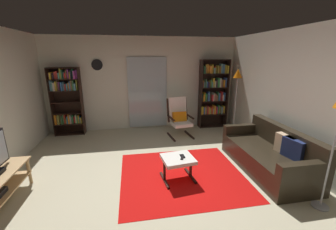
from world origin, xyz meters
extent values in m
plane|color=beige|center=(0.00, 0.00, 0.00)|extent=(7.02, 7.02, 0.00)
cube|color=silver|center=(0.00, 2.90, 1.30)|extent=(5.60, 0.06, 2.60)
cube|color=silver|center=(2.70, 0.00, 1.30)|extent=(0.06, 6.00, 2.60)
cube|color=silver|center=(0.10, 2.83, 1.05)|extent=(1.10, 0.01, 2.00)
cube|color=red|center=(0.47, 0.11, 0.00)|extent=(2.16, 1.97, 0.01)
cylinder|color=tan|center=(-2.11, 0.31, 0.23)|extent=(0.05, 0.05, 0.45)
cylinder|color=tan|center=(-2.52, 0.31, 0.23)|extent=(0.05, 0.05, 0.45)
cube|color=black|center=(-2.43, 2.67, 0.90)|extent=(0.02, 0.30, 1.80)
cube|color=black|center=(-1.68, 2.67, 0.90)|extent=(0.02, 0.30, 1.80)
cube|color=black|center=(-2.05, 2.81, 0.90)|extent=(0.76, 0.02, 1.80)
cube|color=black|center=(-2.05, 2.67, 0.02)|extent=(0.73, 0.28, 0.02)
cube|color=black|center=(-2.05, 2.67, 0.30)|extent=(0.73, 0.28, 0.02)
cube|color=black|center=(-2.05, 2.67, 0.60)|extent=(0.73, 0.28, 0.02)
cube|color=black|center=(-2.05, 2.67, 0.90)|extent=(0.73, 0.28, 0.02)
cube|color=black|center=(-2.05, 2.67, 1.20)|extent=(0.73, 0.28, 0.02)
cube|color=black|center=(-2.05, 2.67, 1.50)|extent=(0.73, 0.28, 0.02)
cube|color=black|center=(-2.05, 2.67, 1.78)|extent=(0.73, 0.28, 0.02)
cube|color=orange|center=(-2.38, 2.65, 0.44)|extent=(0.04, 0.17, 0.27)
cube|color=beige|center=(-2.34, 2.69, 0.42)|extent=(0.03, 0.13, 0.22)
cube|color=#979A3E|center=(-2.31, 2.68, 0.44)|extent=(0.04, 0.23, 0.26)
cube|color=brown|center=(-2.26, 2.68, 0.44)|extent=(0.03, 0.11, 0.26)
cube|color=#377843|center=(-2.23, 2.67, 0.42)|extent=(0.02, 0.20, 0.23)
cube|color=#3C8040|center=(-2.20, 2.67, 0.44)|extent=(0.02, 0.11, 0.26)
cube|color=red|center=(-2.16, 2.69, 0.43)|extent=(0.03, 0.13, 0.24)
cube|color=gold|center=(-2.13, 2.69, 0.38)|extent=(0.02, 0.15, 0.15)
cube|color=teal|center=(-2.10, 2.69, 0.41)|extent=(0.03, 0.19, 0.20)
cube|color=orange|center=(-2.06, 2.67, 0.44)|extent=(0.03, 0.16, 0.27)
cube|color=beige|center=(-2.02, 2.65, 0.43)|extent=(0.03, 0.13, 0.24)
cube|color=#338647|center=(-1.97, 2.67, 0.42)|extent=(0.04, 0.10, 0.22)
cube|color=red|center=(-1.92, 2.69, 0.40)|extent=(0.04, 0.10, 0.18)
cube|color=beige|center=(-1.88, 2.69, 0.43)|extent=(0.04, 0.15, 0.24)
cube|color=#428C4D|center=(-1.84, 2.68, 0.41)|extent=(0.03, 0.17, 0.20)
cube|color=gold|center=(-1.80, 2.68, 0.42)|extent=(0.02, 0.17, 0.23)
cube|color=#2963AD|center=(-1.78, 2.68, 0.40)|extent=(0.02, 0.12, 0.19)
cube|color=gold|center=(-1.74, 2.67, 0.38)|extent=(0.03, 0.19, 0.15)
cube|color=teal|center=(-2.39, 2.65, 1.34)|extent=(0.03, 0.14, 0.27)
cube|color=#5A9E9E|center=(-2.34, 2.69, 1.33)|extent=(0.04, 0.21, 0.24)
cube|color=beige|center=(-2.30, 2.68, 1.31)|extent=(0.04, 0.22, 0.21)
cube|color=gold|center=(-2.26, 2.65, 1.33)|extent=(0.03, 0.15, 0.24)
cube|color=brown|center=(-2.22, 2.67, 1.34)|extent=(0.03, 0.14, 0.27)
cube|color=#A04598|center=(-2.19, 2.67, 1.32)|extent=(0.02, 0.11, 0.22)
cube|color=black|center=(-2.15, 2.66, 1.30)|extent=(0.04, 0.15, 0.19)
cube|color=#326CB9|center=(-2.12, 2.66, 1.32)|extent=(0.03, 0.23, 0.23)
cube|color=teal|center=(-2.08, 2.68, 1.32)|extent=(0.03, 0.14, 0.22)
cube|color=#CD393A|center=(-2.04, 2.66, 1.29)|extent=(0.02, 0.15, 0.17)
cube|color=#5591A1|center=(-2.00, 2.67, 1.30)|extent=(0.03, 0.11, 0.18)
cube|color=orange|center=(-1.96, 2.68, 1.31)|extent=(0.04, 0.13, 0.20)
cube|color=#3568A5|center=(-1.92, 2.67, 1.33)|extent=(0.02, 0.19, 0.24)
cube|color=brown|center=(-1.88, 2.67, 1.33)|extent=(0.04, 0.19, 0.25)
cube|color=#3D884C|center=(-1.84, 2.66, 1.34)|extent=(0.02, 0.20, 0.26)
cube|color=teal|center=(-1.80, 2.65, 1.30)|extent=(0.04, 0.20, 0.19)
cube|color=#9B992F|center=(-1.76, 2.68, 1.34)|extent=(0.03, 0.15, 0.26)
cube|color=#9E4690|center=(-2.39, 2.66, 1.59)|extent=(0.03, 0.10, 0.16)
cube|color=gold|center=(-2.35, 2.66, 1.59)|extent=(0.04, 0.24, 0.17)
cube|color=black|center=(-2.29, 2.69, 1.58)|extent=(0.04, 0.22, 0.15)
cube|color=#C0362B|center=(-2.24, 2.66, 1.60)|extent=(0.04, 0.12, 0.18)
cube|color=red|center=(-2.20, 2.66, 1.61)|extent=(0.04, 0.13, 0.20)
cube|color=teal|center=(-2.15, 2.67, 1.58)|extent=(0.04, 0.19, 0.15)
cube|color=#A6932B|center=(-2.11, 2.68, 1.64)|extent=(0.04, 0.21, 0.27)
cube|color=#3C8054|center=(-2.07, 2.66, 1.62)|extent=(0.02, 0.23, 0.23)
cube|color=#5999A2|center=(-2.04, 2.68, 1.60)|extent=(0.02, 0.13, 0.18)
cube|color=red|center=(-2.01, 2.68, 1.59)|extent=(0.04, 0.19, 0.16)
cube|color=brown|center=(-1.97, 2.68, 1.62)|extent=(0.02, 0.23, 0.23)
cube|color=purple|center=(-1.94, 2.69, 1.63)|extent=(0.03, 0.19, 0.24)
cube|color=orange|center=(-1.89, 2.69, 1.59)|extent=(0.03, 0.22, 0.17)
cube|color=#1C2531|center=(-1.86, 2.66, 1.61)|extent=(0.03, 0.20, 0.21)
cube|color=#30814A|center=(-1.82, 2.68, 1.63)|extent=(0.03, 0.12, 0.24)
cube|color=#9F3A96|center=(-1.78, 2.65, 1.61)|extent=(0.04, 0.22, 0.21)
cube|color=purple|center=(-1.73, 2.67, 1.62)|extent=(0.04, 0.16, 0.22)
cube|color=black|center=(1.61, 2.63, 0.99)|extent=(0.02, 0.30, 1.98)
cube|color=black|center=(2.41, 2.63, 0.99)|extent=(0.02, 0.30, 1.98)
cube|color=black|center=(2.01, 2.77, 0.99)|extent=(0.82, 0.02, 1.98)
cube|color=black|center=(2.01, 2.63, 0.02)|extent=(0.79, 0.28, 0.02)
cube|color=black|center=(2.01, 2.63, 0.40)|extent=(0.79, 0.28, 0.02)
cube|color=black|center=(2.01, 2.63, 0.79)|extent=(0.79, 0.28, 0.02)
cube|color=black|center=(2.01, 2.63, 1.19)|extent=(0.79, 0.28, 0.02)
cube|color=black|center=(2.01, 2.63, 1.59)|extent=(0.79, 0.28, 0.02)
cube|color=black|center=(2.01, 2.63, 1.97)|extent=(0.79, 0.28, 0.02)
cube|color=gold|center=(1.65, 2.63, 0.53)|extent=(0.04, 0.19, 0.24)
cube|color=gold|center=(1.70, 2.64, 0.52)|extent=(0.04, 0.12, 0.22)
cube|color=#3A61BA|center=(1.74, 2.61, 0.51)|extent=(0.03, 0.13, 0.20)
cube|color=orange|center=(1.78, 2.64, 0.52)|extent=(0.02, 0.18, 0.23)
cube|color=#437C3C|center=(1.81, 2.64, 0.52)|extent=(0.03, 0.11, 0.23)
cube|color=red|center=(1.84, 2.64, 0.53)|extent=(0.03, 0.19, 0.25)
cube|color=orange|center=(1.88, 2.65, 0.51)|extent=(0.04, 0.22, 0.22)
cube|color=#959B3E|center=(1.93, 2.62, 0.49)|extent=(0.04, 0.14, 0.16)
cube|color=red|center=(1.97, 2.62, 0.52)|extent=(0.03, 0.17, 0.23)
cube|color=beige|center=(2.01, 2.62, 0.49)|extent=(0.02, 0.19, 0.17)
cube|color=orange|center=(2.05, 2.62, 0.53)|extent=(0.04, 0.23, 0.25)
cube|color=red|center=(2.09, 2.62, 0.49)|extent=(0.04, 0.22, 0.16)
cube|color=#9E4499|center=(2.14, 2.64, 0.51)|extent=(0.04, 0.17, 0.21)
cube|color=#2F8D43|center=(2.18, 2.62, 0.53)|extent=(0.03, 0.17, 0.26)
cube|color=orange|center=(2.22, 2.63, 0.51)|extent=(0.04, 0.11, 0.20)
cube|color=#5D9F8F|center=(2.27, 2.61, 0.51)|extent=(0.03, 0.19, 0.21)
cube|color=purple|center=(2.31, 2.63, 0.50)|extent=(0.03, 0.11, 0.19)
cube|color=gold|center=(2.36, 2.64, 0.52)|extent=(0.04, 0.16, 0.22)
cube|color=#17302A|center=(1.65, 2.64, 0.92)|extent=(0.03, 0.22, 0.23)
cube|color=orange|center=(1.69, 2.62, 0.89)|extent=(0.03, 0.19, 0.17)
cube|color=gold|center=(1.73, 2.65, 0.93)|extent=(0.03, 0.18, 0.25)
cube|color=#2D8E49|center=(1.77, 2.62, 0.91)|extent=(0.02, 0.22, 0.22)
cube|color=#1C2032|center=(1.80, 2.64, 0.91)|extent=(0.03, 0.22, 0.21)
cube|color=#3965B0|center=(1.84, 2.61, 0.93)|extent=(0.03, 0.16, 0.26)
cube|color=teal|center=(1.88, 2.65, 0.94)|extent=(0.03, 0.12, 0.27)
cube|color=brown|center=(1.92, 2.65, 0.91)|extent=(0.02, 0.13, 0.21)
cube|color=red|center=(1.96, 2.62, 0.89)|extent=(0.03, 0.22, 0.18)
cube|color=beige|center=(1.99, 2.63, 0.92)|extent=(0.04, 0.22, 0.24)
cube|color=brown|center=(2.04, 2.62, 0.91)|extent=(0.04, 0.24, 0.22)
cube|color=brown|center=(2.09, 2.63, 0.88)|extent=(0.04, 0.21, 0.17)
cube|color=#357B41|center=(2.14, 2.65, 0.93)|extent=(0.02, 0.17, 0.26)
cube|color=#356BB1|center=(2.18, 2.62, 0.91)|extent=(0.04, 0.15, 0.22)
cube|color=#C63B2C|center=(2.22, 2.63, 0.91)|extent=(0.03, 0.12, 0.21)
cube|color=red|center=(2.25, 2.63, 0.93)|extent=(0.02, 0.20, 0.26)
cube|color=beige|center=(2.29, 2.61, 0.89)|extent=(0.04, 0.16, 0.17)
cube|color=#295DAB|center=(2.33, 2.62, 0.92)|extent=(0.03, 0.18, 0.24)
cube|color=beige|center=(2.36, 2.64, 0.88)|extent=(0.02, 0.12, 0.16)
cube|color=#2F2134|center=(1.64, 2.61, 1.28)|extent=(0.02, 0.19, 0.16)
cube|color=brown|center=(1.67, 2.63, 1.31)|extent=(0.03, 0.19, 0.22)
cube|color=teal|center=(1.71, 2.63, 1.28)|extent=(0.03, 0.10, 0.16)
cube|color=#427952|center=(1.74, 2.64, 1.32)|extent=(0.02, 0.20, 0.24)
cube|color=#3263A0|center=(1.79, 2.63, 1.28)|extent=(0.04, 0.13, 0.17)
cube|color=#2D1B33|center=(1.83, 2.61, 1.28)|extent=(0.03, 0.18, 0.16)
cube|color=#A4892B|center=(1.86, 2.63, 1.29)|extent=(0.03, 0.12, 0.19)
cube|color=#438A41|center=(1.90, 2.61, 1.31)|extent=(0.03, 0.14, 0.22)
cube|color=teal|center=(1.94, 2.64, 1.28)|extent=(0.03, 0.22, 0.15)
cube|color=gold|center=(1.98, 2.63, 1.33)|extent=(0.04, 0.14, 0.26)
cube|color=beige|center=(2.02, 2.63, 1.29)|extent=(0.03, 0.22, 0.18)
cube|color=#2B2831|center=(2.06, 2.62, 1.32)|extent=(0.03, 0.22, 0.23)
cube|color=#2C893F|center=(2.11, 2.62, 1.33)|extent=(0.04, 0.23, 0.26)
cube|color=beige|center=(2.17, 2.61, 1.33)|extent=(0.04, 0.20, 0.27)
cube|color=brown|center=(2.21, 2.62, 1.31)|extent=(0.03, 0.22, 0.22)
cube|color=brown|center=(2.25, 2.64, 1.31)|extent=(0.03, 0.12, 0.22)
cube|color=orange|center=(2.30, 2.64, 1.30)|extent=(0.04, 0.17, 0.21)
cube|color=#3861B3|center=(2.35, 2.64, 1.33)|extent=(0.03, 0.19, 0.27)
cube|color=#2D2327|center=(1.64, 2.64, 1.70)|extent=(0.03, 0.16, 0.20)
cube|color=#2F7844|center=(1.69, 2.65, 1.70)|extent=(0.04, 0.22, 0.21)
cube|color=#25202B|center=(1.72, 2.64, 1.68)|extent=(0.02, 0.18, 0.18)
cube|color=gold|center=(1.75, 2.63, 1.72)|extent=(0.04, 0.10, 0.26)
cube|color=orange|center=(1.80, 2.64, 1.72)|extent=(0.03, 0.14, 0.26)
cube|color=orange|center=(1.85, 2.63, 1.70)|extent=(0.04, 0.22, 0.22)
cube|color=orange|center=(1.88, 2.62, 1.70)|extent=(0.02, 0.18, 0.20)
cube|color=#A99126|center=(1.92, 2.64, 1.72)|extent=(0.04, 0.17, 0.25)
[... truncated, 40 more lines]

